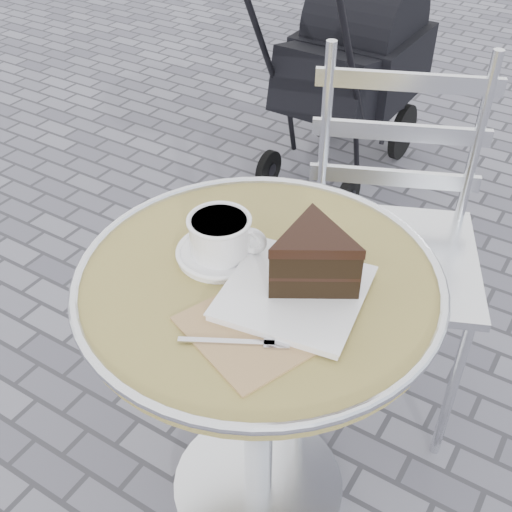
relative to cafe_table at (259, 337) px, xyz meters
The scene contains 6 objects.
ground 0.57m from the cafe_table, ahead, with size 80.00×80.00×0.00m, color slate.
cafe_table is the anchor object (origin of this frame).
cappuccino_set 0.23m from the cafe_table, behind, with size 0.20×0.17×0.09m.
cake_plate_set 0.25m from the cafe_table, ahead, with size 0.30×0.39×0.13m.
bistro_chair 0.56m from the cafe_table, 83.33° to the left, with size 0.59×0.59×0.99m.
baby_stroller 1.71m from the cafe_table, 108.59° to the left, with size 0.45×0.92×0.95m.
Camera 1 is at (0.49, -0.80, 1.53)m, focal length 45.00 mm.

